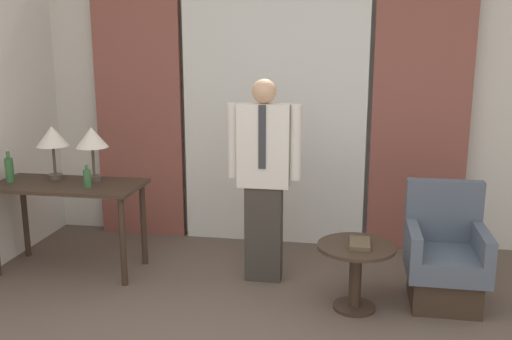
{
  "coord_description": "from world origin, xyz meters",
  "views": [
    {
      "loc": [
        0.73,
        -2.3,
        1.91
      ],
      "look_at": [
        0.02,
        1.87,
        0.95
      ],
      "focal_mm": 40.0,
      "sensor_mm": 36.0,
      "label": 1
    }
  ],
  "objects_px": {
    "bottle_by_lamp": "(87,178)",
    "person": "(264,173)",
    "desk": "(68,197)",
    "table_lamp_left": "(52,138)",
    "side_table": "(356,265)",
    "table_lamp_right": "(92,140)",
    "armchair": "(444,260)",
    "book": "(360,243)",
    "bottle_near_edge": "(9,170)"
  },
  "relations": [
    {
      "from": "bottle_near_edge",
      "to": "book",
      "type": "distance_m",
      "value": 2.91
    },
    {
      "from": "table_lamp_left",
      "to": "bottle_near_edge",
      "type": "relative_size",
      "value": 1.74
    },
    {
      "from": "table_lamp_left",
      "to": "side_table",
      "type": "height_order",
      "value": "table_lamp_left"
    },
    {
      "from": "desk",
      "to": "table_lamp_left",
      "type": "height_order",
      "value": "table_lamp_left"
    },
    {
      "from": "desk",
      "to": "person",
      "type": "distance_m",
      "value": 1.65
    },
    {
      "from": "table_lamp_left",
      "to": "book",
      "type": "distance_m",
      "value": 2.68
    },
    {
      "from": "table_lamp_left",
      "to": "book",
      "type": "xyz_separation_m",
      "value": [
        2.56,
        -0.47,
        -0.6
      ]
    },
    {
      "from": "bottle_by_lamp",
      "to": "side_table",
      "type": "distance_m",
      "value": 2.22
    },
    {
      "from": "side_table",
      "to": "book",
      "type": "bearing_deg",
      "value": -14.88
    },
    {
      "from": "table_lamp_right",
      "to": "side_table",
      "type": "distance_m",
      "value": 2.37
    },
    {
      "from": "bottle_by_lamp",
      "to": "armchair",
      "type": "distance_m",
      "value": 2.84
    },
    {
      "from": "bottle_by_lamp",
      "to": "book",
      "type": "height_order",
      "value": "bottle_by_lamp"
    },
    {
      "from": "table_lamp_right",
      "to": "bottle_by_lamp",
      "type": "height_order",
      "value": "table_lamp_right"
    },
    {
      "from": "table_lamp_left",
      "to": "table_lamp_right",
      "type": "distance_m",
      "value": 0.35
    },
    {
      "from": "table_lamp_right",
      "to": "bottle_near_edge",
      "type": "height_order",
      "value": "table_lamp_right"
    },
    {
      "from": "book",
      "to": "bottle_near_edge",
      "type": "bearing_deg",
      "value": 174.08
    },
    {
      "from": "bottle_by_lamp",
      "to": "person",
      "type": "bearing_deg",
      "value": 6.78
    },
    {
      "from": "table_lamp_left",
      "to": "side_table",
      "type": "relative_size",
      "value": 0.81
    },
    {
      "from": "table_lamp_right",
      "to": "bottle_by_lamp",
      "type": "bearing_deg",
      "value": -78.47
    },
    {
      "from": "bottle_near_edge",
      "to": "person",
      "type": "relative_size",
      "value": 0.16
    },
    {
      "from": "table_lamp_left",
      "to": "bottle_by_lamp",
      "type": "distance_m",
      "value": 0.53
    },
    {
      "from": "desk",
      "to": "bottle_by_lamp",
      "type": "relative_size",
      "value": 6.75
    },
    {
      "from": "armchair",
      "to": "book",
      "type": "relative_size",
      "value": 3.59
    },
    {
      "from": "armchair",
      "to": "person",
      "type": "bearing_deg",
      "value": 172.22
    },
    {
      "from": "bottle_near_edge",
      "to": "desk",
      "type": "bearing_deg",
      "value": 4.52
    },
    {
      "from": "table_lamp_left",
      "to": "table_lamp_right",
      "type": "xyz_separation_m",
      "value": [
        0.35,
        0.0,
        0.0
      ]
    },
    {
      "from": "table_lamp_left",
      "to": "book",
      "type": "height_order",
      "value": "table_lamp_left"
    },
    {
      "from": "armchair",
      "to": "table_lamp_right",
      "type": "bearing_deg",
      "value": 175.24
    },
    {
      "from": "table_lamp_right",
      "to": "person",
      "type": "relative_size",
      "value": 0.28
    },
    {
      "from": "table_lamp_left",
      "to": "armchair",
      "type": "height_order",
      "value": "table_lamp_left"
    },
    {
      "from": "bottle_near_edge",
      "to": "book",
      "type": "xyz_separation_m",
      "value": [
        2.88,
        -0.3,
        -0.36
      ]
    },
    {
      "from": "bottle_by_lamp",
      "to": "side_table",
      "type": "relative_size",
      "value": 0.33
    },
    {
      "from": "armchair",
      "to": "side_table",
      "type": "bearing_deg",
      "value": -160.56
    },
    {
      "from": "person",
      "to": "book",
      "type": "distance_m",
      "value": 0.95
    },
    {
      "from": "desk",
      "to": "bottle_near_edge",
      "type": "distance_m",
      "value": 0.54
    },
    {
      "from": "book",
      "to": "table_lamp_right",
      "type": "bearing_deg",
      "value": 168.0
    },
    {
      "from": "bottle_by_lamp",
      "to": "desk",
      "type": "bearing_deg",
      "value": 159.59
    },
    {
      "from": "bottle_by_lamp",
      "to": "book",
      "type": "xyz_separation_m",
      "value": [
        2.17,
        -0.25,
        -0.33
      ]
    },
    {
      "from": "desk",
      "to": "armchair",
      "type": "xyz_separation_m",
      "value": [
        3.01,
        -0.1,
        -0.32
      ]
    },
    {
      "from": "bottle_near_edge",
      "to": "person",
      "type": "xyz_separation_m",
      "value": [
        2.12,
        0.12,
        0.02
      ]
    },
    {
      "from": "table_lamp_left",
      "to": "armchair",
      "type": "relative_size",
      "value": 0.51
    },
    {
      "from": "side_table",
      "to": "bottle_near_edge",
      "type": "bearing_deg",
      "value": 174.15
    },
    {
      "from": "bottle_near_edge",
      "to": "armchair",
      "type": "relative_size",
      "value": 0.3
    },
    {
      "from": "table_lamp_right",
      "to": "side_table",
      "type": "relative_size",
      "value": 0.81
    },
    {
      "from": "table_lamp_left",
      "to": "table_lamp_right",
      "type": "height_order",
      "value": "same"
    },
    {
      "from": "bottle_by_lamp",
      "to": "person",
      "type": "distance_m",
      "value": 1.42
    },
    {
      "from": "desk",
      "to": "table_lamp_left",
      "type": "distance_m",
      "value": 0.51
    },
    {
      "from": "book",
      "to": "desk",
      "type": "bearing_deg",
      "value": 171.96
    },
    {
      "from": "table_lamp_left",
      "to": "bottle_near_edge",
      "type": "height_order",
      "value": "table_lamp_left"
    },
    {
      "from": "armchair",
      "to": "book",
      "type": "distance_m",
      "value": 0.69
    }
  ]
}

